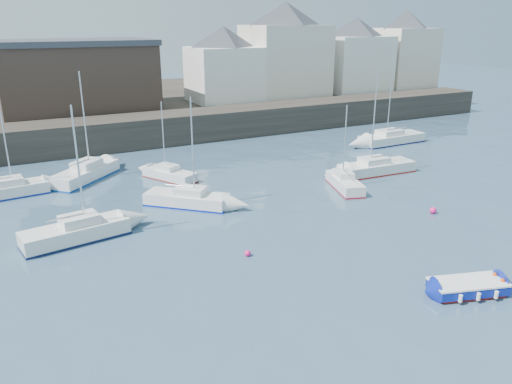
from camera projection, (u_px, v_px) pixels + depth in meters
name	position (u px, v px, depth m)	size (l,w,h in m)	color
water	(373.00, 295.00, 23.62)	(220.00, 220.00, 0.00)	#2D4760
quay_wall	(155.00, 129.00, 52.45)	(90.00, 5.00, 3.00)	#28231E
land_strip	(116.00, 106.00, 67.57)	(90.00, 32.00, 2.80)	#28231E
bldg_east_a	(285.00, 49.00, 64.72)	(13.36, 13.36, 11.80)	beige
bldg_east_b	(355.00, 54.00, 69.43)	(11.88, 11.88, 9.95)	white
bldg_east_c	(404.00, 49.00, 73.21)	(11.14, 11.14, 10.95)	beige
bldg_east_d	(224.00, 64.00, 60.82)	(11.14, 11.14, 8.95)	white
warehouse	(77.00, 75.00, 54.86)	(16.40, 10.40, 7.60)	#3D2D26
blue_dinghy	(468.00, 287.00, 23.57)	(3.88, 2.53, 0.68)	maroon
sailboat_a	(76.00, 232.00, 29.28)	(6.34, 2.91, 7.94)	white
sailboat_b	(187.00, 199.00, 34.88)	(5.62, 5.43, 7.62)	white
sailboat_c	(345.00, 183.00, 38.40)	(2.91, 5.09, 6.39)	white
sailboat_d	(376.00, 167.00, 42.27)	(6.83, 2.53, 8.56)	white
sailboat_e	(5.00, 190.00, 36.60)	(6.19, 2.52, 7.76)	white
sailboat_f	(169.00, 174.00, 40.67)	(3.62, 5.03, 6.32)	white
sailboat_g	(391.00, 138.00, 52.68)	(7.52, 2.55, 9.46)	white
sailboat_h	(85.00, 173.00, 40.57)	(6.32, 6.18, 8.62)	white
buoy_near	(248.00, 256.00, 27.52)	(0.36, 0.36, 0.36)	#FA1B7A
buoy_mid	(433.00, 213.00, 33.61)	(0.46, 0.46, 0.46)	#FA1B7A
buoy_far	(224.00, 205.00, 35.05)	(0.44, 0.44, 0.44)	#FA1B7A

